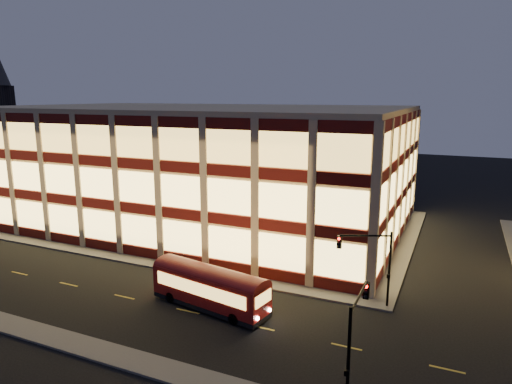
% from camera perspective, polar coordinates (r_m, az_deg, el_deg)
% --- Properties ---
extents(ground, '(200.00, 200.00, 0.00)m').
position_cam_1_polar(ground, '(45.61, -15.11, -8.77)').
color(ground, black).
rests_on(ground, ground).
extents(sidewalk_office_south, '(54.00, 2.00, 0.15)m').
position_cam_1_polar(sidewalk_office_south, '(48.16, -17.15, -7.67)').
color(sidewalk_office_south, '#514F4C').
rests_on(sidewalk_office_south, ground).
extents(sidewalk_office_east, '(2.00, 30.00, 0.15)m').
position_cam_1_polar(sidewalk_office_east, '(52.29, 18.17, -6.18)').
color(sidewalk_office_east, '#514F4C').
rests_on(sidewalk_office_east, ground).
extents(sidewalk_near, '(100.00, 2.00, 0.15)m').
position_cam_1_polar(sidewalk_near, '(37.40, -28.18, -14.47)').
color(sidewalk_near, '#514F4C').
rests_on(sidewalk_near, ground).
extents(office_building, '(50.45, 30.45, 14.50)m').
position_cam_1_polar(office_building, '(58.85, -7.28, 3.50)').
color(office_building, tan).
rests_on(office_building, ground).
extents(church_tower, '(5.00, 5.00, 18.00)m').
position_cam_1_polar(church_tower, '(121.89, -29.25, 7.27)').
color(church_tower, '#2D2621').
rests_on(church_tower, ground).
extents(traffic_signal_far, '(3.79, 1.87, 6.00)m').
position_cam_1_polar(traffic_signal_far, '(35.33, 14.20, -7.79)').
color(traffic_signal_far, black).
rests_on(traffic_signal_far, ground).
extents(traffic_signal_near, '(0.32, 4.45, 6.00)m').
position_cam_1_polar(traffic_signal_near, '(24.93, 12.37, -16.35)').
color(traffic_signal_near, black).
rests_on(traffic_signal_near, ground).
extents(trolley_bus, '(9.92, 4.09, 3.27)m').
position_cam_1_polar(trolley_bus, '(35.25, -5.79, -11.54)').
color(trolley_bus, '#770706').
rests_on(trolley_bus, ground).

